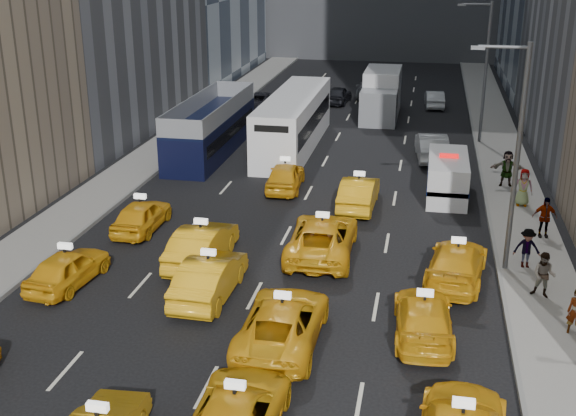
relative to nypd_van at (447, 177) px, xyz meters
name	(u,v)px	position (x,y,z in m)	size (l,w,h in m)	color
sidewalk_west	(154,155)	(-17.58, 4.07, -0.93)	(3.00, 90.00, 0.15)	gray
sidewalk_east	(507,175)	(3.42, 4.07, -0.93)	(3.00, 90.00, 0.15)	gray
curb_west	(176,156)	(-16.13, 4.07, -0.92)	(0.15, 90.00, 0.18)	slate
curb_east	(481,173)	(1.97, 4.07, -0.92)	(0.15, 90.00, 0.18)	slate
streetlight_near	(515,152)	(2.10, -8.93, 3.91)	(2.15, 0.22, 9.00)	#595B60
streetlight_far	(484,68)	(2.10, 11.07, 3.91)	(2.15, 0.22, 9.00)	#595B60
taxi_6	(236,414)	(-5.63, -20.93, -0.33)	(2.26, 4.91, 1.36)	#EDA514
taxi_8	(68,268)	(-14.26, -13.43, -0.31)	(1.65, 4.10, 1.40)	#EDA514
taxi_9	(209,277)	(-8.68, -13.31, -0.22)	(1.66, 4.76, 1.57)	#EDA514
taxi_10	(283,322)	(-5.38, -15.99, -0.26)	(2.48, 5.37, 1.49)	#EDA514
taxi_11	(423,317)	(-0.90, -14.67, -0.33)	(1.90, 4.68, 1.36)	#EDA514
taxi_12	(141,215)	(-13.65, -7.56, -0.30)	(1.67, 4.15, 1.41)	#EDA514
taxi_13	(202,245)	(-9.87, -10.46, -0.21)	(1.69, 4.84, 1.60)	#EDA514
taxi_14	(322,237)	(-5.18, -8.74, -0.22)	(2.62, 5.69, 1.58)	#EDA514
taxi_15	(457,263)	(0.27, -10.18, -0.27)	(2.06, 5.08, 1.47)	#EDA514
taxi_16	(285,176)	(-8.39, -0.59, -0.27)	(1.74, 4.32, 1.47)	#EDA514
taxi_17	(359,193)	(-4.28, -2.65, -0.24)	(1.63, 4.67, 1.54)	#EDA514
nypd_van	(447,177)	(0.00, 0.00, 0.00)	(2.67, 5.41, 2.23)	silver
double_decker	(211,126)	(-14.31, 5.62, 0.67)	(2.71, 11.64, 3.38)	black
city_bus	(294,121)	(-9.52, 7.80, 0.69)	(3.82, 13.42, 3.42)	white
box_truck	(381,95)	(-4.70, 17.57, 0.70)	(3.45, 7.80, 3.45)	silver
misc_car_0	(432,146)	(-0.84, 6.73, -0.20)	(1.71, 4.89, 1.61)	#A6A9AD
misc_car_1	(262,101)	(-14.05, 18.42, -0.31)	(2.30, 5.00, 1.39)	black
misc_car_2	(373,88)	(-5.94, 24.87, -0.20)	(2.26, 5.56, 1.61)	gray
misc_car_3	(338,95)	(-8.48, 21.88, -0.30)	(1.67, 4.15, 1.41)	black
misc_car_4	(434,99)	(-0.76, 21.92, -0.35)	(1.40, 4.01, 1.32)	#B4B8BC
pedestrian_0	(576,312)	(4.01, -13.82, -0.07)	(0.58, 0.38, 1.58)	gray
pedestrian_1	(544,275)	(3.32, -11.26, 0.00)	(0.84, 0.46, 1.72)	gray
pedestrian_2	(527,248)	(3.01, -8.68, -0.04)	(1.05, 0.43, 1.62)	gray
pedestrian_3	(545,217)	(4.11, -5.22, 0.05)	(1.07, 0.49, 1.82)	gray
pedestrian_4	(523,187)	(3.63, -1.17, 0.07)	(0.91, 0.50, 1.86)	gray
pedestrian_5	(507,168)	(3.12, 1.86, 0.10)	(1.77, 0.51, 1.91)	gray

